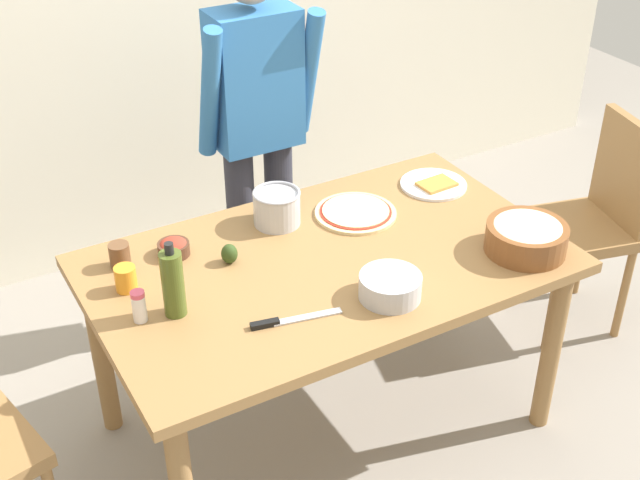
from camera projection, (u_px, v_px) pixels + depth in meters
ground at (326, 422)px, 3.29m from camera, size 8.00×8.00×0.00m
dining_table at (327, 281)px, 2.93m from camera, size 1.60×0.96×0.76m
person_cook at (257, 123)px, 3.39m from camera, size 0.49×0.25×1.62m
chair_wooden_right at (595, 214)px, 3.57m from camera, size 0.48×0.48×0.95m
pizza_raw_on_board at (356, 212)px, 3.13m from camera, size 0.30×0.30×0.02m
plate_with_slice at (434, 184)px, 3.32m from camera, size 0.26×0.26×0.02m
popcorn_bowl at (527, 235)px, 2.90m from camera, size 0.28×0.28×0.11m
mixing_bowl_steel at (390, 286)px, 2.68m from camera, size 0.20×0.20×0.08m
small_sauce_bowl at (174, 247)px, 2.89m from camera, size 0.11×0.11×0.06m
olive_oil_bottle at (173, 283)px, 2.57m from camera, size 0.07×0.07×0.26m
steel_pot at (277, 207)px, 3.05m from camera, size 0.17×0.17×0.13m
cup_orange at (126, 279)px, 2.71m from camera, size 0.07×0.07×0.08m
cup_small_brown at (120, 255)px, 2.83m from camera, size 0.07×0.07×0.08m
salt_shaker at (139, 306)px, 2.57m from camera, size 0.04×0.04×0.11m
chef_knife at (285, 321)px, 2.59m from camera, size 0.29×0.08×0.02m
avocado at (229, 254)px, 2.85m from camera, size 0.06×0.06×0.07m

